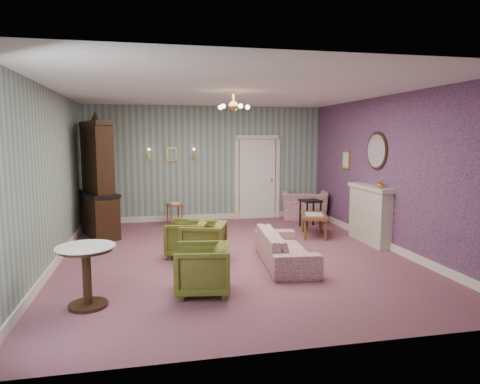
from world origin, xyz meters
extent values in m
plane|color=#824B5D|center=(0.00, 0.00, 0.00)|extent=(7.00, 7.00, 0.00)
plane|color=white|center=(0.00, 0.00, 2.90)|extent=(7.00, 7.00, 0.00)
plane|color=slate|center=(0.00, 3.50, 1.45)|extent=(6.00, 0.00, 6.00)
plane|color=slate|center=(0.00, -3.50, 1.45)|extent=(6.00, 0.00, 6.00)
plane|color=slate|center=(-3.00, 0.00, 1.45)|extent=(0.00, 7.00, 7.00)
plane|color=slate|center=(3.00, 0.00, 1.45)|extent=(0.00, 7.00, 7.00)
plane|color=#A65385|center=(2.98, 0.00, 1.45)|extent=(0.00, 7.00, 7.00)
imported|color=brown|center=(-0.77, -1.74, 0.37)|extent=(0.77, 0.81, 0.74)
imported|color=brown|center=(-0.56, -0.18, 0.37)|extent=(0.86, 0.89, 0.74)
imported|color=brown|center=(-0.81, 0.15, 0.36)|extent=(0.83, 0.86, 0.71)
imported|color=#933B5C|center=(0.75, -0.65, 0.37)|extent=(0.72, 1.94, 0.74)
imported|color=#933B5C|center=(2.47, 3.00, 0.50)|extent=(1.32, 1.09, 0.99)
imported|color=gold|center=(2.84, 0.00, 1.23)|extent=(0.15, 0.15, 0.15)
cube|color=maroon|center=(2.42, 2.85, 0.48)|extent=(0.41, 0.28, 0.39)
camera|label=1|loc=(-1.42, -7.33, 2.10)|focal=31.98mm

